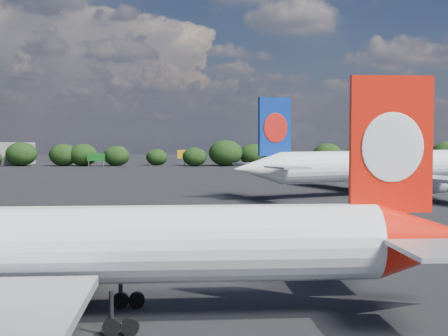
{
  "coord_description": "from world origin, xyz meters",
  "views": [
    {
      "loc": [
        13.07,
        -37.87,
        10.62
      ],
      "look_at": [
        16.0,
        12.0,
        8.0
      ],
      "focal_mm": 50.0,
      "sensor_mm": 36.0,
      "label": 1
    }
  ],
  "objects": [
    {
      "name": "horizon_treeline",
      "position": [
        9.87,
        179.73,
        3.78
      ],
      "size": [
        204.17,
        14.42,
        9.02
      ],
      "color": "black",
      "rests_on": "ground"
    },
    {
      "name": "qantas_airliner",
      "position": [
        8.73,
        -2.46,
        4.29
      ],
      "size": [
        43.01,
        40.81,
        14.08
      ],
      "color": "white",
      "rests_on": "ground"
    },
    {
      "name": "ground",
      "position": [
        0.0,
        60.0,
        0.0
      ],
      "size": [
        500.0,
        500.0,
        0.0
      ],
      "primitive_type": "plane",
      "color": "black",
      "rests_on": "ground"
    },
    {
      "name": "billboard_yellow",
      "position": [
        12.0,
        182.0,
        3.87
      ],
      "size": [
        5.0,
        0.3,
        5.5
      ],
      "color": "gold",
      "rests_on": "ground"
    },
    {
      "name": "china_southern_airliner",
      "position": [
        45.31,
        70.19,
        5.12
      ],
      "size": [
        49.68,
        47.79,
        16.8
      ],
      "color": "white",
      "rests_on": "ground"
    },
    {
      "name": "highway_sign",
      "position": [
        -18.0,
        176.0,
        3.13
      ],
      "size": [
        6.0,
        0.3,
        4.5
      ],
      "color": "#125C19",
      "rests_on": "ground"
    }
  ]
}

